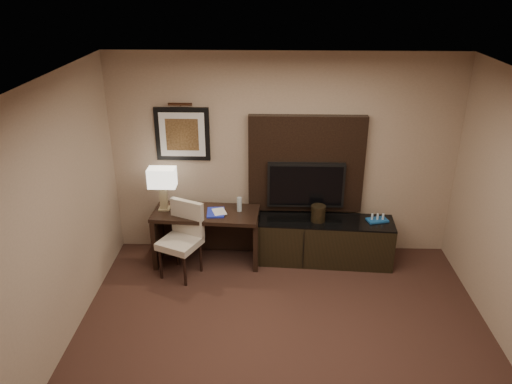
{
  "coord_description": "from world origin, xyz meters",
  "views": [
    {
      "loc": [
        -0.16,
        -3.64,
        3.57
      ],
      "look_at": [
        -0.33,
        1.8,
        1.15
      ],
      "focal_mm": 35.0,
      "sensor_mm": 36.0,
      "label": 1
    }
  ],
  "objects_px": {
    "desk_phone": "(189,209)",
    "ice_bucket": "(318,213)",
    "tv": "(306,185)",
    "table_lamp": "(163,190)",
    "minibar_tray": "(378,217)",
    "desk_chair": "(180,242)",
    "credenza": "(325,241)",
    "desk": "(207,237)",
    "water_bottle": "(239,204)"
  },
  "relations": [
    {
      "from": "credenza",
      "to": "tv",
      "type": "relative_size",
      "value": 1.76
    },
    {
      "from": "tv",
      "to": "water_bottle",
      "type": "distance_m",
      "value": 0.9
    },
    {
      "from": "credenza",
      "to": "water_bottle",
      "type": "xyz_separation_m",
      "value": [
        -1.12,
        -0.01,
        0.52
      ]
    },
    {
      "from": "credenza",
      "to": "ice_bucket",
      "type": "xyz_separation_m",
      "value": [
        -0.1,
        -0.01,
        0.41
      ]
    },
    {
      "from": "table_lamp",
      "to": "minibar_tray",
      "type": "xyz_separation_m",
      "value": [
        2.77,
        -0.01,
        -0.35
      ]
    },
    {
      "from": "desk_chair",
      "to": "credenza",
      "type": "bearing_deg",
      "value": 37.09
    },
    {
      "from": "tv",
      "to": "ice_bucket",
      "type": "relative_size",
      "value": 4.73
    },
    {
      "from": "water_bottle",
      "to": "ice_bucket",
      "type": "relative_size",
      "value": 0.89
    },
    {
      "from": "ice_bucket",
      "to": "tv",
      "type": "bearing_deg",
      "value": 128.24
    },
    {
      "from": "desk",
      "to": "desk_phone",
      "type": "bearing_deg",
      "value": -167.22
    },
    {
      "from": "desk",
      "to": "credenza",
      "type": "relative_size",
      "value": 0.77
    },
    {
      "from": "desk_chair",
      "to": "minibar_tray",
      "type": "distance_m",
      "value": 2.55
    },
    {
      "from": "water_bottle",
      "to": "minibar_tray",
      "type": "relative_size",
      "value": 0.71
    },
    {
      "from": "credenza",
      "to": "minibar_tray",
      "type": "height_order",
      "value": "minibar_tray"
    },
    {
      "from": "water_bottle",
      "to": "ice_bucket",
      "type": "height_order",
      "value": "water_bottle"
    },
    {
      "from": "minibar_tray",
      "to": "desk_chair",
      "type": "bearing_deg",
      "value": -170.69
    },
    {
      "from": "table_lamp",
      "to": "desk_phone",
      "type": "distance_m",
      "value": 0.42
    },
    {
      "from": "desk",
      "to": "desk_phone",
      "type": "xyz_separation_m",
      "value": [
        -0.21,
        -0.03,
        0.41
      ]
    },
    {
      "from": "tv",
      "to": "minibar_tray",
      "type": "distance_m",
      "value": 1.02
    },
    {
      "from": "desk_phone",
      "to": "ice_bucket",
      "type": "bearing_deg",
      "value": -8.98
    },
    {
      "from": "tv",
      "to": "desk_phone",
      "type": "bearing_deg",
      "value": -169.65
    },
    {
      "from": "desk_phone",
      "to": "minibar_tray",
      "type": "distance_m",
      "value": 2.44
    },
    {
      "from": "tv",
      "to": "minibar_tray",
      "type": "bearing_deg",
      "value": -11.15
    },
    {
      "from": "desk_chair",
      "to": "minibar_tray",
      "type": "height_order",
      "value": "desk_chair"
    },
    {
      "from": "ice_bucket",
      "to": "minibar_tray",
      "type": "height_order",
      "value": "ice_bucket"
    },
    {
      "from": "desk",
      "to": "desk_chair",
      "type": "relative_size",
      "value": 1.44
    },
    {
      "from": "tv",
      "to": "table_lamp",
      "type": "xyz_separation_m",
      "value": [
        -1.84,
        -0.18,
        -0.02
      ]
    },
    {
      "from": "credenza",
      "to": "water_bottle",
      "type": "bearing_deg",
      "value": -175.82
    },
    {
      "from": "tv",
      "to": "ice_bucket",
      "type": "height_order",
      "value": "tv"
    },
    {
      "from": "desk",
      "to": "tv",
      "type": "bearing_deg",
      "value": 14.07
    },
    {
      "from": "desk_phone",
      "to": "ice_bucket",
      "type": "xyz_separation_m",
      "value": [
        1.66,
        0.07,
        -0.07
      ]
    },
    {
      "from": "desk",
      "to": "minibar_tray",
      "type": "xyz_separation_m",
      "value": [
        2.22,
        0.06,
        0.29
      ]
    },
    {
      "from": "tv",
      "to": "desk_phone",
      "type": "distance_m",
      "value": 1.55
    },
    {
      "from": "desk",
      "to": "credenza",
      "type": "distance_m",
      "value": 1.56
    },
    {
      "from": "desk_phone",
      "to": "desk_chair",
      "type": "bearing_deg",
      "value": -115.56
    },
    {
      "from": "desk_chair",
      "to": "ice_bucket",
      "type": "xyz_separation_m",
      "value": [
        1.74,
        0.39,
        0.24
      ]
    },
    {
      "from": "tv",
      "to": "table_lamp",
      "type": "bearing_deg",
      "value": -174.5
    },
    {
      "from": "table_lamp",
      "to": "ice_bucket",
      "type": "xyz_separation_m",
      "value": [
        2.0,
        -0.03,
        -0.29
      ]
    },
    {
      "from": "table_lamp",
      "to": "desk_chair",
      "type": "bearing_deg",
      "value": -58.82
    },
    {
      "from": "table_lamp",
      "to": "ice_bucket",
      "type": "height_order",
      "value": "table_lamp"
    },
    {
      "from": "desk",
      "to": "water_bottle",
      "type": "relative_size",
      "value": 7.22
    },
    {
      "from": "table_lamp",
      "to": "desk_phone",
      "type": "bearing_deg",
      "value": -16.3
    },
    {
      "from": "credenza",
      "to": "water_bottle",
      "type": "height_order",
      "value": "water_bottle"
    },
    {
      "from": "credenza",
      "to": "ice_bucket",
      "type": "height_order",
      "value": "ice_bucket"
    },
    {
      "from": "desk_phone",
      "to": "water_bottle",
      "type": "height_order",
      "value": "water_bottle"
    },
    {
      "from": "ice_bucket",
      "to": "desk_chair",
      "type": "bearing_deg",
      "value": -167.35
    },
    {
      "from": "desk_chair",
      "to": "ice_bucket",
      "type": "bearing_deg",
      "value": 37.38
    },
    {
      "from": "desk",
      "to": "desk_chair",
      "type": "height_order",
      "value": "desk_chair"
    },
    {
      "from": "table_lamp",
      "to": "desk",
      "type": "bearing_deg",
      "value": -6.59
    },
    {
      "from": "desk",
      "to": "ice_bucket",
      "type": "height_order",
      "value": "ice_bucket"
    }
  ]
}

